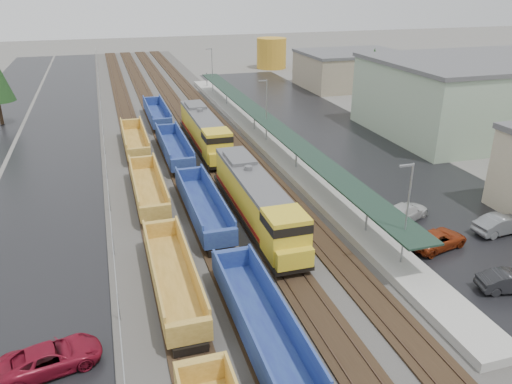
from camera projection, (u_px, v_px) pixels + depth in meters
ballast_strip at (177, 130)px, 67.49m from camera, size 20.00×160.00×0.08m
trackbed at (177, 129)px, 67.44m from camera, size 14.60×160.00×0.22m
west_parking_lot at (59, 139)px, 63.45m from camera, size 10.00×160.00×0.02m
east_commuter_lot at (337, 138)px, 63.84m from camera, size 16.00×100.00×0.02m
station_platform at (266, 139)px, 61.00m from camera, size 3.00×80.00×8.00m
chainlink_fence at (103, 127)px, 62.94m from camera, size 0.08×160.04×2.02m
industrial_buildings at (487, 103)px, 63.58m from camera, size 32.52×75.30×9.50m
distant_hills at (227, 27)px, 212.03m from camera, size 301.00×140.00×25.20m
tree_east at (373, 73)px, 70.76m from camera, size 4.40×4.40×10.00m
locomotive_lead at (257, 201)px, 40.33m from camera, size 2.84×18.70×4.23m
locomotive_trail at (205, 131)px, 58.79m from camera, size 2.84×18.70×4.23m
well_string_yellow at (173, 277)px, 32.12m from camera, size 2.55×74.66×2.26m
well_string_blue at (226, 253)px, 34.89m from camera, size 2.58×95.76×2.29m
storage_tank at (271, 53)px, 113.01m from camera, size 6.65×6.65×6.65m
parked_car_west_c at (51, 358)px, 25.87m from camera, size 3.35×5.47×1.42m
parked_car_east_a at (510, 281)px, 32.46m from camera, size 2.21×4.37×1.37m
parked_car_east_b at (438, 239)px, 37.71m from camera, size 3.27×5.24×1.35m
parked_car_east_c at (405, 212)px, 41.97m from camera, size 3.93×5.42×1.46m
parked_car_east_e at (501, 224)px, 39.82m from camera, size 2.05×4.82×1.55m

